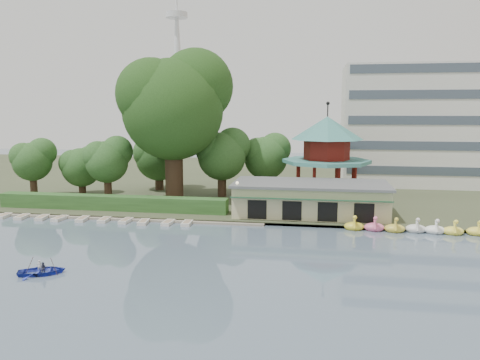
% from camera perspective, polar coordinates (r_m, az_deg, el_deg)
% --- Properties ---
extents(ground_plane, '(220.00, 220.00, 0.00)m').
position_cam_1_polar(ground_plane, '(38.30, -7.51, -11.32)').
color(ground_plane, slate).
rests_on(ground_plane, ground).
extents(shore, '(220.00, 70.00, 0.40)m').
position_cam_1_polar(shore, '(88.02, 2.32, 0.16)').
color(shore, '#424930').
rests_on(shore, ground).
extents(embankment, '(220.00, 0.60, 0.30)m').
position_cam_1_polar(embankment, '(54.35, -2.21, -5.12)').
color(embankment, gray).
rests_on(embankment, ground).
extents(dock, '(34.00, 1.60, 0.24)m').
position_cam_1_polar(dock, '(57.83, -14.00, -4.57)').
color(dock, gray).
rests_on(dock, ground).
extents(boathouse, '(18.60, 9.39, 3.90)m').
position_cam_1_polar(boathouse, '(57.40, 8.56, -2.21)').
color(boathouse, '#C3BD8F').
rests_on(boathouse, shore).
extents(pavilion, '(12.40, 12.40, 13.50)m').
position_cam_1_polar(pavilion, '(66.68, 10.52, 3.66)').
color(pavilion, '#C3BD8F').
rests_on(pavilion, shore).
extents(office_building, '(38.00, 18.00, 20.00)m').
position_cam_1_polar(office_building, '(86.35, 24.26, 5.62)').
color(office_building, silver).
rests_on(office_building, shore).
extents(broadcast_tower, '(8.00, 8.00, 96.00)m').
position_cam_1_polar(broadcast_tower, '(183.43, -7.63, 15.00)').
color(broadcast_tower, silver).
rests_on(broadcast_tower, ground).
extents(hedge, '(30.00, 2.00, 1.80)m').
position_cam_1_polar(hedge, '(61.74, -15.39, -2.68)').
color(hedge, '#305B26').
rests_on(hedge, shore).
extents(lamp_post, '(0.36, 0.36, 4.28)m').
position_cam_1_polar(lamp_post, '(55.06, -0.34, -1.55)').
color(lamp_post, black).
rests_on(lamp_post, shore).
extents(big_tree, '(15.28, 14.24, 21.11)m').
position_cam_1_polar(big_tree, '(65.63, -7.99, 9.42)').
color(big_tree, '#3A281C').
rests_on(big_tree, shore).
extents(small_trees, '(39.69, 16.73, 10.07)m').
position_cam_1_polar(small_trees, '(70.75, -9.33, 2.84)').
color(small_trees, '#3A281C').
rests_on(small_trees, shore).
extents(swan_boats, '(19.64, 2.14, 1.92)m').
position_cam_1_polar(swan_boats, '(54.22, 23.60, -5.60)').
color(swan_boats, yellow).
rests_on(swan_boats, ground).
extents(moored_rowboats, '(24.21, 2.73, 0.36)m').
position_cam_1_polar(moored_rowboats, '(57.99, -17.51, -4.62)').
color(moored_rowboats, silver).
rests_on(moored_rowboats, ground).
extents(rowboat_with_passengers, '(6.05, 5.31, 2.01)m').
position_cam_1_polar(rowboat_with_passengers, '(41.01, -23.03, -9.82)').
color(rowboat_with_passengers, '#2837B1').
rests_on(rowboat_with_passengers, ground).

